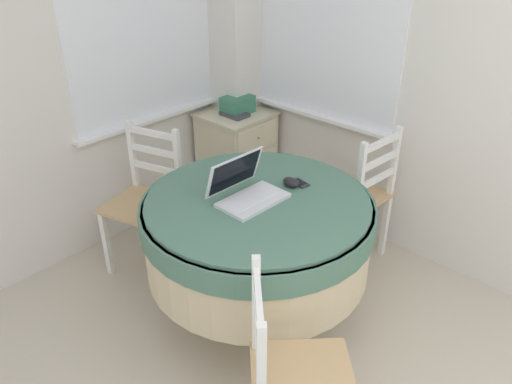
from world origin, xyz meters
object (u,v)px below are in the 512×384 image
object	(u,v)px
corner_cabinet	(237,157)
book_on_cabinet	(235,114)
dining_chair_near_right_window	(357,197)
computer_mouse	(291,182)
cell_phone	(300,183)
dining_chair_near_back_window	(146,202)
laptop	(246,190)
dining_chair_camera_near	(292,381)
round_dining_table	(258,230)
storage_box	(238,105)

from	to	relation	value
corner_cabinet	book_on_cabinet	xyz separation A→B (m)	(-0.05, -0.04, 0.37)
dining_chair_near_right_window	book_on_cabinet	size ratio (longest dim) A/B	4.69
computer_mouse	book_on_cabinet	xyz separation A→B (m)	(0.62, 1.03, -0.06)
cell_phone	dining_chair_near_back_window	size ratio (longest dim) A/B	0.12
laptop	dining_chair_near_back_window	xyz separation A→B (m)	(-0.06, 0.80, -0.36)
dining_chair_near_back_window	dining_chair_near_right_window	world-z (taller)	same
laptop	dining_chair_camera_near	xyz separation A→B (m)	(-0.49, -0.70, -0.36)
round_dining_table	computer_mouse	xyz separation A→B (m)	(0.21, -0.04, 0.20)
computer_mouse	corner_cabinet	bearing A→B (deg)	57.84
book_on_cabinet	dining_chair_near_back_window	bearing A→B (deg)	-171.02
computer_mouse	dining_chair_camera_near	distance (m)	1.02
cell_phone	storage_box	bearing A→B (deg)	59.69
dining_chair_near_right_window	dining_chair_camera_near	bearing A→B (deg)	-156.53
dining_chair_near_right_window	cell_phone	bearing A→B (deg)	178.72
laptop	corner_cabinet	xyz separation A→B (m)	(0.91, 0.98, -0.45)
dining_chair_near_back_window	dining_chair_camera_near	xyz separation A→B (m)	(-0.43, -1.50, 0.00)
storage_box	cell_phone	bearing A→B (deg)	-120.31
corner_cabinet	dining_chair_camera_near	bearing A→B (deg)	-129.79
dining_chair_near_back_window	book_on_cabinet	bearing A→B (deg)	8.98
cell_phone	book_on_cabinet	size ratio (longest dim) A/B	0.56
cell_phone	book_on_cabinet	world-z (taller)	cell_phone
round_dining_table	storage_box	world-z (taller)	storage_box
round_dining_table	laptop	size ratio (longest dim) A/B	3.39
laptop	computer_mouse	distance (m)	0.26
round_dining_table	dining_chair_near_right_window	distance (m)	0.85
storage_box	book_on_cabinet	size ratio (longest dim) A/B	1.13
dining_chair_near_back_window	corner_cabinet	world-z (taller)	dining_chair_near_back_window
round_dining_table	computer_mouse	bearing A→B (deg)	-9.96
dining_chair_near_right_window	dining_chair_camera_near	size ratio (longest dim) A/B	1.00
dining_chair_camera_near	dining_chair_near_right_window	bearing A→B (deg)	23.47
dining_chair_near_right_window	round_dining_table	bearing A→B (deg)	175.57
round_dining_table	laptop	bearing A→B (deg)	126.00
round_dining_table	dining_chair_camera_near	world-z (taller)	dining_chair_camera_near
computer_mouse	book_on_cabinet	size ratio (longest dim) A/B	0.49
cell_phone	dining_chair_camera_near	bearing A→B (deg)	-142.49
laptop	book_on_cabinet	size ratio (longest dim) A/B	1.78
laptop	cell_phone	xyz separation A→B (m)	(0.30, -0.10, -0.04)
laptop	dining_chair_near_right_window	size ratio (longest dim) A/B	0.38
cell_phone	dining_chair_camera_near	distance (m)	1.04
dining_chair_camera_near	corner_cabinet	xyz separation A→B (m)	(1.40, 1.68, -0.09)
round_dining_table	storage_box	size ratio (longest dim) A/B	5.34
round_dining_table	corner_cabinet	xyz separation A→B (m)	(0.88, 1.03, -0.23)
dining_chair_near_back_window	computer_mouse	bearing A→B (deg)	-71.16
dining_chair_near_back_window	storage_box	distance (m)	1.05
laptop	computer_mouse	bearing A→B (deg)	-18.50
round_dining_table	cell_phone	size ratio (longest dim) A/B	10.75
dining_chair_near_right_window	storage_box	xyz separation A→B (m)	(0.05, 1.08, 0.33)
round_dining_table	book_on_cabinet	world-z (taller)	round_dining_table
cell_phone	dining_chair_near_right_window	distance (m)	0.66
storage_box	corner_cabinet	bearing A→B (deg)	145.15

